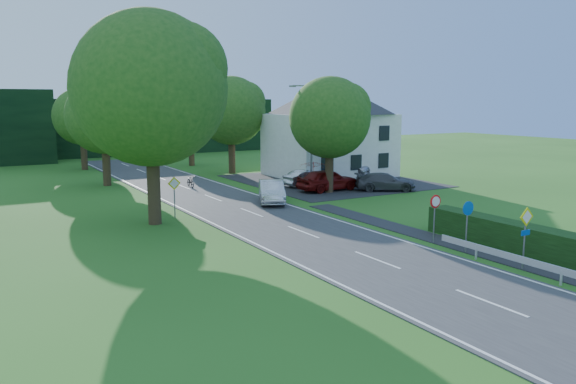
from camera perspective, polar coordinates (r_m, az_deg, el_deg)
road at (r=30.95m, az=-0.42°, el=-3.38°), size 7.00×80.00×0.04m
parking_pad at (r=48.09m, az=4.25°, el=1.14°), size 14.00×16.00×0.04m
line_edge_left at (r=29.50m, az=-5.91°, el=-4.02°), size 0.12×80.00×0.01m
line_edge_right at (r=32.65m, az=4.54°, el=-2.70°), size 0.12×80.00×0.01m
line_centre at (r=30.94m, az=-0.42°, el=-3.34°), size 0.12×80.00×0.01m
tree_main at (r=31.52m, az=-13.73°, el=7.23°), size 9.40×9.40×11.64m
tree_left_far at (r=47.32m, az=-18.12°, el=5.77°), size 7.00×7.00×8.58m
tree_right_far at (r=53.03m, az=-5.77°, el=6.78°), size 7.40×7.40×9.09m
tree_left_back at (r=59.19m, az=-20.15°, el=6.03°), size 6.60×6.60×8.07m
tree_right_back at (r=60.07m, az=-9.84°, el=6.25°), size 6.20×6.20×7.56m
tree_right_mid at (r=41.59m, az=4.25°, el=5.78°), size 7.00×7.00×8.58m
treeline_right at (r=75.84m, az=-12.69°, el=6.55°), size 30.00×5.00×7.00m
house_white at (r=51.27m, az=4.25°, el=6.57°), size 10.60×8.40×8.60m
streetlight at (r=43.00m, az=2.25°, el=6.15°), size 2.03×0.18×8.00m
sign_priority_right at (r=24.50m, az=23.00°, el=-3.26°), size 0.78×0.09×2.59m
sign_roundabout at (r=26.37m, az=17.77°, el=-2.38°), size 0.64×0.08×2.37m
sign_speed_limit at (r=27.69m, az=14.72°, el=-1.50°), size 0.64×0.11×2.37m
sign_priority_left at (r=33.29m, az=-11.48°, el=0.30°), size 0.78×0.09×2.44m
moving_car at (r=37.53m, az=-1.67°, el=0.04°), size 3.30×4.74×1.48m
motorcycle at (r=45.01m, az=-9.87°, el=1.07°), size 0.74×1.74×0.89m
parked_car_red at (r=42.63m, az=4.04°, el=1.25°), size 4.96×2.22×1.66m
parked_car_silver_a at (r=44.80m, az=1.99°, el=1.43°), size 4.09×1.74×1.31m
parked_car_grey at (r=43.27m, az=9.85°, el=1.03°), size 4.88×3.90×1.33m
parked_car_silver_b at (r=51.28m, az=7.89°, el=2.49°), size 6.26×4.63×1.58m
parasol at (r=43.98m, az=2.60°, el=1.79°), size 3.03×3.05×2.09m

